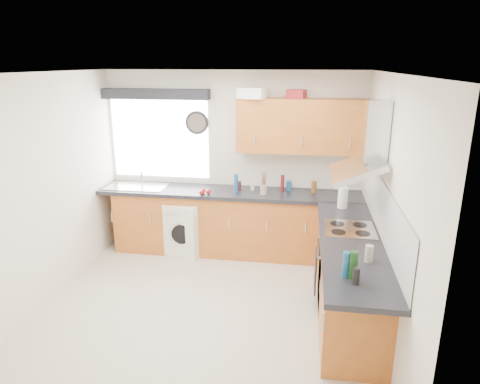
% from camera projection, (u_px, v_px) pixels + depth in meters
% --- Properties ---
extents(ground_plane, '(3.60, 3.60, 0.00)m').
position_uv_depth(ground_plane, '(206.00, 309.00, 4.69)').
color(ground_plane, beige).
extents(ceiling, '(3.60, 3.60, 0.02)m').
position_uv_depth(ceiling, '(199.00, 73.00, 3.96)').
color(ceiling, white).
rests_on(ceiling, wall_back).
extents(wall_back, '(3.60, 0.02, 2.50)m').
position_uv_depth(wall_back, '(233.00, 162.00, 6.03)').
color(wall_back, silver).
rests_on(wall_back, ground_plane).
extents(wall_front, '(3.60, 0.02, 2.50)m').
position_uv_depth(wall_front, '(134.00, 291.00, 2.62)').
color(wall_front, silver).
rests_on(wall_front, ground_plane).
extents(wall_left, '(0.02, 3.60, 2.50)m').
position_uv_depth(wall_left, '(40.00, 193.00, 4.59)').
color(wall_left, silver).
rests_on(wall_left, ground_plane).
extents(wall_right, '(0.02, 3.60, 2.50)m').
position_uv_depth(wall_right, '(387.00, 210.00, 4.06)').
color(wall_right, silver).
rests_on(wall_right, ground_plane).
extents(window, '(1.40, 0.02, 1.10)m').
position_uv_depth(window, '(160.00, 139.00, 6.08)').
color(window, silver).
rests_on(window, wall_back).
extents(window_blind, '(1.50, 0.18, 0.14)m').
position_uv_depth(window_blind, '(155.00, 94.00, 5.82)').
color(window_blind, black).
rests_on(window_blind, wall_back).
extents(splashback, '(0.01, 3.00, 0.54)m').
position_uv_depth(splashback, '(380.00, 207.00, 4.37)').
color(splashback, white).
rests_on(splashback, wall_right).
extents(base_cab_back, '(3.00, 0.58, 0.86)m').
position_uv_depth(base_cab_back, '(223.00, 223.00, 6.01)').
color(base_cab_back, '#9C521E').
rests_on(base_cab_back, ground_plane).
extents(base_cab_corner, '(0.60, 0.60, 0.86)m').
position_uv_depth(base_cab_corner, '(339.00, 230.00, 5.76)').
color(base_cab_corner, '#9C521E').
rests_on(base_cab_corner, ground_plane).
extents(base_cab_right, '(0.58, 2.10, 0.86)m').
position_uv_depth(base_cab_right, '(348.00, 278.00, 4.49)').
color(base_cab_right, '#9C521E').
rests_on(base_cab_right, ground_plane).
extents(worktop_back, '(3.60, 0.62, 0.05)m').
position_uv_depth(worktop_back, '(229.00, 193.00, 5.85)').
color(worktop_back, black).
rests_on(worktop_back, base_cab_back).
extents(worktop_right, '(0.62, 2.42, 0.05)m').
position_uv_depth(worktop_right, '(352.00, 243.00, 4.21)').
color(worktop_right, black).
rests_on(worktop_right, base_cab_right).
extents(sink, '(0.84, 0.46, 0.10)m').
position_uv_depth(sink, '(137.00, 184.00, 6.03)').
color(sink, silver).
rests_on(sink, worktop_back).
extents(oven, '(0.56, 0.58, 0.85)m').
position_uv_depth(oven, '(346.00, 271.00, 4.63)').
color(oven, black).
rests_on(oven, ground_plane).
extents(hob_plate, '(0.52, 0.52, 0.01)m').
position_uv_depth(hob_plate, '(349.00, 229.00, 4.49)').
color(hob_plate, silver).
rests_on(hob_plate, worktop_right).
extents(extractor_hood, '(0.52, 0.78, 0.66)m').
position_uv_depth(extractor_hood, '(366.00, 149.00, 4.22)').
color(extractor_hood, silver).
rests_on(extractor_hood, wall_right).
extents(upper_cabinets, '(1.70, 0.35, 0.70)m').
position_uv_depth(upper_cabinets, '(302.00, 126.00, 5.56)').
color(upper_cabinets, '#9C521E').
rests_on(upper_cabinets, wall_back).
extents(washing_machine, '(0.63, 0.61, 0.75)m').
position_uv_depth(washing_machine, '(187.00, 227.00, 5.99)').
color(washing_machine, silver).
rests_on(washing_machine, ground_plane).
extents(wall_clock, '(0.32, 0.04, 0.32)m').
position_uv_depth(wall_clock, '(197.00, 123.00, 5.91)').
color(wall_clock, black).
rests_on(wall_clock, wall_back).
extents(casserole, '(0.38, 0.31, 0.14)m').
position_uv_depth(casserole, '(252.00, 93.00, 5.44)').
color(casserole, silver).
rests_on(casserole, upper_cabinets).
extents(storage_box, '(0.27, 0.24, 0.10)m').
position_uv_depth(storage_box, '(296.00, 94.00, 5.55)').
color(storage_box, '#AE292C').
rests_on(storage_box, upper_cabinets).
extents(utensil_pot, '(0.10, 0.10, 0.12)m').
position_uv_depth(utensil_pot, '(264.00, 190.00, 5.68)').
color(utensil_pot, gray).
rests_on(utensil_pot, worktop_back).
extents(kitchen_roll, '(0.15, 0.15, 0.26)m').
position_uv_depth(kitchen_roll, '(343.00, 198.00, 5.13)').
color(kitchen_roll, silver).
rests_on(kitchen_roll, worktop_right).
extents(tomato_cluster, '(0.19, 0.19, 0.07)m').
position_uv_depth(tomato_cluster, '(204.00, 192.00, 5.69)').
color(tomato_cluster, '#A60F10').
rests_on(tomato_cluster, worktop_back).
extents(jar_0, '(0.07, 0.07, 0.16)m').
position_uv_depth(jar_0, '(314.00, 187.00, 5.73)').
color(jar_0, brown).
rests_on(jar_0, worktop_back).
extents(jar_1, '(0.06, 0.06, 0.25)m').
position_uv_depth(jar_1, '(236.00, 184.00, 5.73)').
color(jar_1, navy).
rests_on(jar_1, worktop_back).
extents(jar_2, '(0.07, 0.07, 0.13)m').
position_uv_depth(jar_2, '(289.00, 185.00, 5.87)').
color(jar_2, '#1B5784').
rests_on(jar_2, worktop_back).
extents(jar_3, '(0.05, 0.05, 0.13)m').
position_uv_depth(jar_3, '(239.00, 186.00, 5.83)').
color(jar_3, '#4E1B1C').
rests_on(jar_3, worktop_back).
extents(jar_4, '(0.05, 0.05, 0.10)m').
position_uv_depth(jar_4, '(253.00, 187.00, 5.85)').
color(jar_4, '#B7B09C').
rests_on(jar_4, worktop_back).
extents(jar_5, '(0.05, 0.05, 0.23)m').
position_uv_depth(jar_5, '(282.00, 184.00, 5.76)').
color(jar_5, '#541116').
rests_on(jar_5, worktop_back).
extents(bottle_0, '(0.07, 0.07, 0.22)m').
position_uv_depth(bottle_0, '(346.00, 264.00, 3.48)').
color(bottle_0, navy).
rests_on(bottle_0, worktop_right).
extents(bottle_1, '(0.06, 0.06, 0.14)m').
position_uv_depth(bottle_1, '(356.00, 276.00, 3.37)').
color(bottle_1, black).
rests_on(bottle_1, worktop_right).
extents(bottle_2, '(0.07, 0.07, 0.15)m').
position_uv_depth(bottle_2, '(369.00, 254.00, 3.75)').
color(bottle_2, gray).
rests_on(bottle_2, worktop_right).
extents(bottle_3, '(0.07, 0.07, 0.24)m').
position_uv_depth(bottle_3, '(353.00, 265.00, 3.44)').
color(bottle_3, '#143713').
rests_on(bottle_3, worktop_right).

